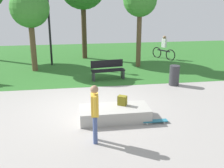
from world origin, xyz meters
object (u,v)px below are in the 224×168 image
skateboard_by_ledge (155,121)px  park_bench_near_lamppost (108,69)px  concrete_ledge (114,113)px  tree_tall_oak (140,1)px  lamp_post (49,20)px  tree_leaning_ash (30,9)px  backpack_on_ledge (122,100)px  skater_performing_trick (95,110)px  trash_bin (174,75)px  cyclist_on_bicycle (164,49)px

skateboard_by_ledge → park_bench_near_lamppost: park_bench_near_lamppost is taller
concrete_ledge → tree_tall_oak: (2.48, 6.84, 3.40)m
lamp_post → tree_leaning_ash: bearing=-125.1°
backpack_on_ledge → skater_performing_trick: size_ratio=0.20×
skateboard_by_ledge → trash_bin: bearing=61.2°
cyclist_on_bicycle → trash_bin: bearing=-104.0°
cyclist_on_bicycle → tree_tall_oak: bearing=-140.9°
skater_performing_trick → lamp_post: (-1.69, 9.28, 1.64)m
park_bench_near_lamppost → trash_bin: (2.84, -1.39, -0.03)m
skateboard_by_ledge → tree_tall_oak: tree_tall_oak is taller
tree_leaning_ash → trash_bin: size_ratio=4.74×
tree_tall_oak → cyclist_on_bicycle: 4.02m
tree_leaning_ash → lamp_post: size_ratio=1.01×
tree_tall_oak → cyclist_on_bicycle: size_ratio=2.93×
skater_performing_trick → park_bench_near_lamppost: size_ratio=0.99×
skater_performing_trick → park_bench_near_lamppost: (1.16, 5.92, -0.47)m
concrete_ledge → park_bench_near_lamppost: 4.61m
tree_leaning_ash → trash_bin: tree_leaning_ash is taller
lamp_post → trash_bin: bearing=-39.8°
concrete_ledge → skater_performing_trick: skater_performing_trick is taller
backpack_on_ledge → cyclist_on_bicycle: size_ratio=0.20×
trash_bin → cyclist_on_bicycle: size_ratio=0.58×
backpack_on_ledge → tree_leaning_ash: 7.94m
concrete_ledge → tree_leaning_ash: 8.10m
backpack_on_ledge → lamp_post: lamp_post is taller
backpack_on_ledge → park_bench_near_lamppost: bearing=-59.1°
backpack_on_ledge → concrete_ledge: bearing=64.6°
skater_performing_trick → trash_bin: size_ratio=1.80×
backpack_on_ledge → park_bench_near_lamppost: 4.40m
trash_bin → concrete_ledge: bearing=-135.5°
backpack_on_ledge → trash_bin: trash_bin is taller
skater_performing_trick → cyclist_on_bicycle: bearing=61.7°
tree_leaning_ash → tree_tall_oak: 5.78m
skater_performing_trick → lamp_post: lamp_post is taller
concrete_ledge → tree_tall_oak: 8.04m
concrete_ledge → backpack_on_ledge: bearing=32.2°
tree_leaning_ash → cyclist_on_bicycle: tree_leaning_ash is taller
trash_bin → park_bench_near_lamppost: bearing=154.0°
concrete_ledge → skater_performing_trick: (-0.75, -1.34, 0.74)m
skateboard_by_ledge → tree_tall_oak: size_ratio=0.17×
concrete_ledge → skateboard_by_ledge: 1.33m
lamp_post → backpack_on_ledge: bearing=-70.6°
concrete_ledge → lamp_post: size_ratio=0.53×
tree_tall_oak → lamp_post: (-4.93, 1.10, -1.02)m
cyclist_on_bicycle → park_bench_near_lamppost: bearing=-136.4°
skater_performing_trick → trash_bin: skater_performing_trick is taller
park_bench_near_lamppost → cyclist_on_bicycle: bearing=43.6°
skater_performing_trick → trash_bin: (4.00, 4.53, -0.50)m
tree_leaning_ash → backpack_on_ledge: bearing=-61.5°
concrete_ledge → cyclist_on_bicycle: cyclist_on_bicycle is taller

